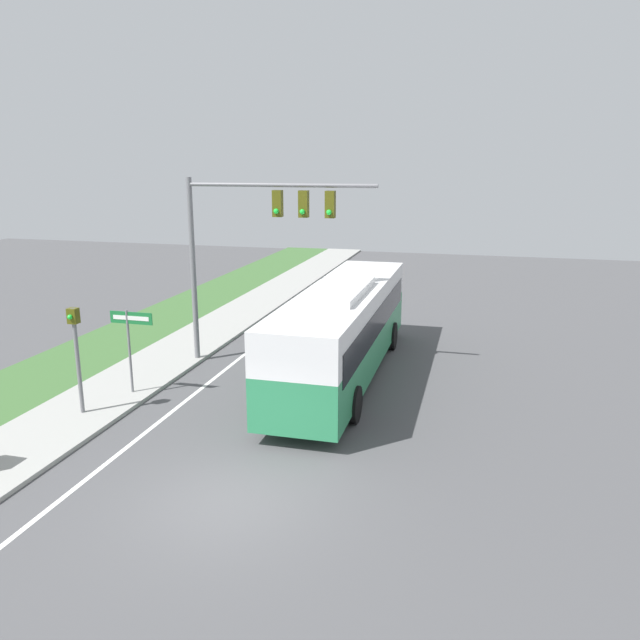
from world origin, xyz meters
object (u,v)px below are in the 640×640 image
Objects in this scene: signal_gantry at (252,230)px; pedestrian_signal at (76,344)px; street_sign at (130,336)px; bus at (343,325)px.

pedestrian_signal is (-3.26, -5.76, -2.78)m from signal_gantry.
signal_gantry is 2.43× the size of street_sign.
bus is 4.65m from signal_gantry.
street_sign is at bearing -150.36° from bus.
signal_gantry is at bearing 173.04° from bus.
street_sign is at bearing -124.59° from signal_gantry.
bus is at bearing 38.69° from pedestrian_signal.
street_sign is at bearing 72.53° from pedestrian_signal.
street_sign is (0.59, 1.88, -0.22)m from pedestrian_signal.
bus is 3.70× the size of pedestrian_signal.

